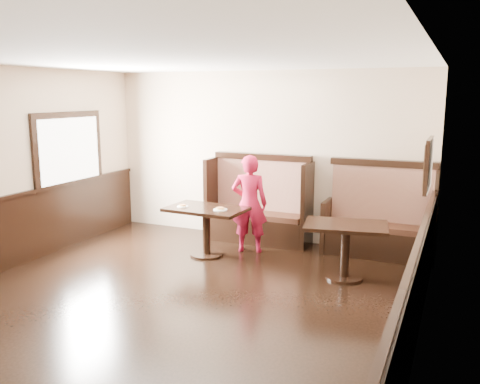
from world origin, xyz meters
The scene contains 9 objects.
ground centered at (0.00, 0.00, 0.00)m, with size 7.00×7.00×0.00m, color black.
room_shell centered at (-0.30, 0.28, 0.67)m, with size 7.00×7.00×7.00m.
booth_main centered at (0.00, 3.30, 0.53)m, with size 1.75×0.72×1.45m.
booth_neighbor centered at (1.95, 3.29, 0.48)m, with size 1.65×0.72×1.45m.
table_main centered at (-0.44, 2.23, 0.57)m, with size 1.21×0.79×0.75m.
table_neighbor centered at (1.70, 2.09, 0.56)m, with size 1.18×0.88×0.74m.
child centered at (0.08, 2.68, 0.76)m, with size 0.55×0.36×1.52m, color #A71132.
pizza_plate_left centered at (-0.79, 2.14, 0.76)m, with size 0.17×0.17×0.03m.
pizza_plate_right centered at (-0.17, 2.17, 0.76)m, with size 0.21×0.21×0.04m.
Camera 1 is at (3.01, -4.38, 2.42)m, focal length 38.00 mm.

